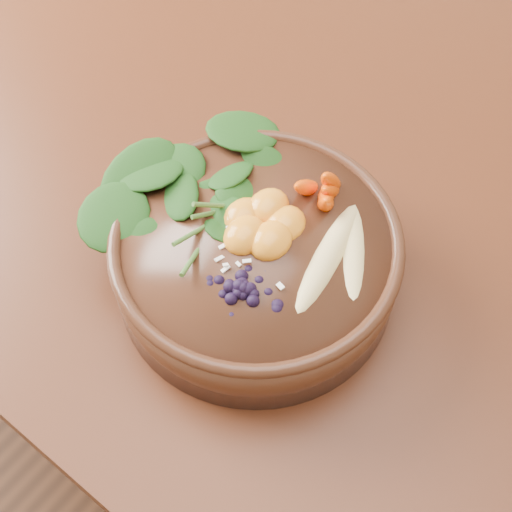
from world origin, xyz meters
TOP-DOWN VIEW (x-y plane):
  - ground at (0.00, 0.00)m, footprint 4.00×4.00m
  - dining_table at (0.00, 0.00)m, footprint 1.60×0.90m
  - stoneware_bowl at (0.11, -0.18)m, footprint 0.39×0.39m
  - kale_heap at (0.05, -0.14)m, footprint 0.25×0.24m
  - carrot_cluster at (0.13, -0.08)m, footprint 0.08×0.08m
  - banana_halves at (0.19, -0.14)m, footprint 0.11×0.17m
  - mandarin_cluster at (0.11, -0.16)m, footprint 0.12×0.12m
  - blueberry_pile at (0.14, -0.23)m, footprint 0.17×0.15m
  - coconut_flakes at (0.12, -0.20)m, footprint 0.11×0.10m

SIDE VIEW (x-z plane):
  - ground at x=0.00m, z-range 0.00..0.00m
  - dining_table at x=0.00m, z-range 0.28..1.03m
  - stoneware_bowl at x=0.11m, z-range 0.75..0.83m
  - coconut_flakes at x=0.12m, z-range 0.83..0.84m
  - banana_halves at x=0.19m, z-range 0.83..0.86m
  - mandarin_cluster at x=0.11m, z-range 0.83..0.86m
  - blueberry_pile at x=0.14m, z-range 0.83..0.87m
  - kale_heap at x=0.05m, z-range 0.83..0.87m
  - carrot_cluster at x=0.13m, z-range 0.83..0.91m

